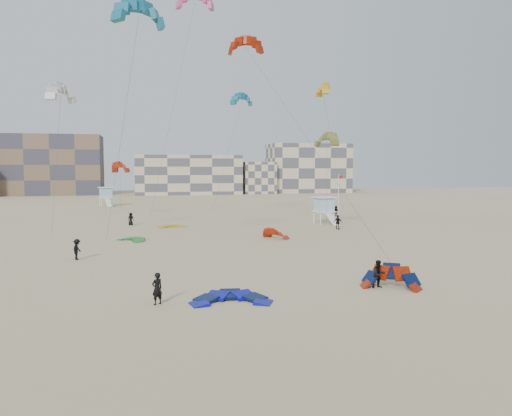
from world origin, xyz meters
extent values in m
plane|color=tan|center=(0.00, 0.00, 0.00)|extent=(320.00, 320.00, 0.00)
imported|color=black|center=(-2.04, 2.21, 0.95)|extent=(0.83, 0.75, 1.90)
imported|color=black|center=(12.50, 3.25, 0.93)|extent=(0.99, 0.82, 1.86)
imported|color=black|center=(-8.57, 18.34, 0.91)|extent=(0.96, 1.31, 1.82)
imported|color=black|center=(21.74, 33.86, 0.93)|extent=(1.13, 1.06, 1.87)
imported|color=black|center=(-4.83, 44.64, 0.90)|extent=(1.03, 0.86, 1.79)
imported|color=black|center=(28.33, 51.33, 0.87)|extent=(1.08, 1.69, 1.74)
cylinder|color=#3F3F3F|center=(-4.67, 19.81, 10.94)|extent=(3.54, 5.06, 19.89)
cylinder|color=#3F3F3F|center=(12.01, 19.28, 11.72)|extent=(5.64, 26.76, 21.47)
cylinder|color=#3F3F3F|center=(-11.98, 29.97, 8.49)|extent=(0.89, 2.93, 14.99)
cylinder|color=#3F3F3F|center=(0.80, 41.46, 14.88)|extent=(5.87, 8.54, 27.78)
cylinder|color=#3F3F3F|center=(19.66, 32.58, 6.21)|extent=(0.18, 0.21, 10.42)
cylinder|color=#3F3F3F|center=(26.97, 49.13, 10.33)|extent=(6.66, 7.52, 18.66)
cylinder|color=#3F3F3F|center=(10.65, 55.47, 10.15)|extent=(5.16, 1.23, 18.30)
cylinder|color=#3F3F3F|center=(-6.81, 57.81, 4.50)|extent=(0.09, 0.94, 7.00)
cube|color=white|center=(22.27, 40.63, 1.79)|extent=(3.01, 3.01, 0.13)
cube|color=#A0C6DB|center=(22.27, 40.63, 2.81)|extent=(2.47, 2.47, 1.91)
cube|color=white|center=(22.27, 40.63, 3.84)|extent=(3.12, 3.12, 0.15)
cube|color=white|center=(22.27, 38.05, 0.86)|extent=(1.31, 2.81, 1.58)
cube|color=white|center=(-11.02, 81.99, 1.86)|extent=(3.41, 3.41, 0.14)
cube|color=#A0C6DB|center=(-11.02, 81.99, 2.92)|extent=(2.80, 2.80, 1.99)
cube|color=white|center=(-11.02, 81.99, 3.99)|extent=(3.53, 3.53, 0.16)
cube|color=white|center=(-11.02, 79.30, 0.89)|extent=(1.69, 2.98, 1.65)
cylinder|color=white|center=(22.89, 36.66, 3.60)|extent=(0.09, 0.09, 7.20)
cube|color=red|center=(23.16, 36.66, 6.75)|extent=(0.54, 0.02, 0.36)
cube|color=brown|center=(-30.00, 134.00, 9.00)|extent=(28.00, 14.00, 18.00)
cube|color=beige|center=(10.00, 130.00, 6.00)|extent=(32.00, 16.00, 12.00)
cube|color=beige|center=(50.00, 132.00, 8.00)|extent=(26.00, 14.00, 16.00)
cube|color=beige|center=(32.00, 128.00, 5.00)|extent=(10.00, 10.00, 10.00)
camera|label=1|loc=(-2.50, -27.00, 7.95)|focal=35.00mm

